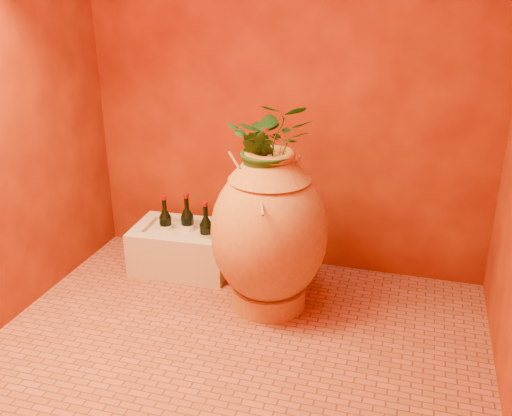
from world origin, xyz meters
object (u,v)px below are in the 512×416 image
(wine_bottle_b, at_px, (206,235))
(wall_tap, at_px, (252,161))
(amphora, at_px, (269,232))
(wine_bottle_c, at_px, (188,226))
(wine_bottle_a, at_px, (166,227))
(stone_basin, at_px, (183,249))

(wine_bottle_b, distance_m, wall_tap, 0.54)
(amphora, height_order, wall_tap, amphora)
(wine_bottle_c, bearing_deg, amphora, -26.50)
(wine_bottle_a, xyz_separation_m, wine_bottle_c, (0.14, 0.03, 0.01))
(wine_bottle_b, xyz_separation_m, wine_bottle_c, (-0.16, 0.09, 0.00))
(stone_basin, relative_size, wine_bottle_a, 1.92)
(stone_basin, relative_size, wall_tap, 3.78)
(wine_bottle_c, bearing_deg, stone_basin, -122.62)
(wine_bottle_b, height_order, wine_bottle_c, same)
(stone_basin, xyz_separation_m, wine_bottle_b, (0.18, -0.06, 0.14))
(stone_basin, bearing_deg, amphora, -23.08)
(stone_basin, distance_m, wall_tap, 0.71)
(wall_tap, bearing_deg, wine_bottle_c, -154.37)
(stone_basin, distance_m, wine_bottle_c, 0.15)
(amphora, distance_m, wine_bottle_c, 0.71)
(amphora, xyz_separation_m, wall_tap, (-0.24, 0.48, 0.24))
(wall_tap, bearing_deg, wine_bottle_a, -157.33)
(wine_bottle_a, distance_m, wall_tap, 0.69)
(wall_tap, bearing_deg, amphora, -63.23)
(amphora, distance_m, wine_bottle_b, 0.53)
(wine_bottle_a, xyz_separation_m, wall_tap, (0.51, 0.21, 0.42))
(wine_bottle_b, bearing_deg, wall_tap, 52.12)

